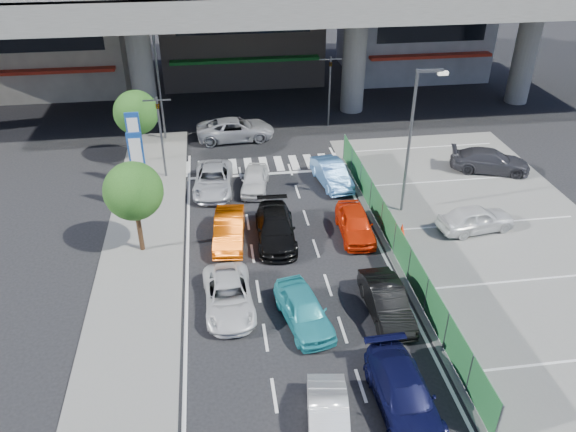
{
  "coord_description": "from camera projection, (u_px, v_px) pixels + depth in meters",
  "views": [
    {
      "loc": [
        -3.07,
        -19.88,
        15.94
      ],
      "look_at": [
        0.27,
        3.67,
        1.62
      ],
      "focal_mm": 35.0,
      "sensor_mm": 36.0,
      "label": 1
    }
  ],
  "objects": [
    {
      "name": "minivan_navy_back",
      "position": [
        404.0,
        394.0,
        19.37
      ],
      "size": [
        2.03,
        4.72,
        1.35
      ],
      "primitive_type": "imported",
      "rotation": [
        0.0,
        0.0,
        0.03
      ],
      "color": "black",
      "rests_on": "ground"
    },
    {
      "name": "taxi_teal_mid",
      "position": [
        304.0,
        310.0,
        23.14
      ],
      "size": [
        2.37,
        4.29,
        1.38
      ],
      "primitive_type": "imported",
      "rotation": [
        0.0,
        0.0,
        0.19
      ],
      "color": "teal",
      "rests_on": "ground"
    },
    {
      "name": "traffic_cone",
      "position": [
        402.0,
        229.0,
        28.97
      ],
      "size": [
        0.4,
        0.4,
        0.69
      ],
      "primitive_type": "cone",
      "rotation": [
        0.0,
        0.0,
        0.12
      ],
      "color": "#F72C0D",
      "rests_on": "parking_lot"
    },
    {
      "name": "kei_truck_front_right",
      "position": [
        332.0,
        174.0,
        33.82
      ],
      "size": [
        2.05,
        4.36,
        1.38
      ],
      "primitive_type": "imported",
      "rotation": [
        0.0,
        0.0,
        0.15
      ],
      "color": "#477AB9",
      "rests_on": "ground"
    },
    {
      "name": "signboard_far",
      "position": [
        135.0,
        140.0,
        32.29
      ],
      "size": [
        0.8,
        0.14,
        4.7
      ],
      "color": "#595B60",
      "rests_on": "ground"
    },
    {
      "name": "hatch_white_back_mid",
      "position": [
        328.0,
        422.0,
        18.44
      ],
      "size": [
        1.84,
        3.93,
        1.25
      ],
      "primitive_type": "imported",
      "rotation": [
        0.0,
        0.0,
        -0.14
      ],
      "color": "silver",
      "rests_on": "ground"
    },
    {
      "name": "parked_sedan_dgrey",
      "position": [
        490.0,
        161.0,
        35.19
      ],
      "size": [
        5.22,
        3.42,
        1.41
      ],
      "primitive_type": "imported",
      "rotation": [
        0.0,
        0.0,
        1.24
      ],
      "color": "#323237",
      "rests_on": "parking_lot"
    },
    {
      "name": "building_east",
      "position": [
        414.0,
        5.0,
        51.4
      ],
      "size": [
        12.0,
        10.9,
        12.0
      ],
      "color": "gray",
      "rests_on": "ground"
    },
    {
      "name": "sedan_white_front_mid",
      "position": [
        255.0,
        180.0,
        33.26
      ],
      "size": [
        2.12,
        3.89,
        1.25
      ],
      "primitive_type": "imported",
      "rotation": [
        0.0,
        0.0,
        -0.18
      ],
      "color": "silver",
      "rests_on": "ground"
    },
    {
      "name": "parked_sedan_white",
      "position": [
        476.0,
        218.0,
        29.24
      ],
      "size": [
        4.23,
        2.16,
        1.38
      ],
      "primitive_type": "imported",
      "rotation": [
        0.0,
        0.0,
        1.71
      ],
      "color": "silver",
      "rests_on": "parking_lot"
    },
    {
      "name": "tree_near",
      "position": [
        133.0,
        191.0,
        26.26
      ],
      "size": [
        2.8,
        2.8,
        4.8
      ],
      "color": "#382314",
      "rests_on": "ground"
    },
    {
      "name": "signboard_near",
      "position": [
        138.0,
        161.0,
        29.79
      ],
      "size": [
        0.8,
        0.14,
        4.7
      ],
      "color": "#595B60",
      "rests_on": "ground"
    },
    {
      "name": "tree_far",
      "position": [
        136.0,
        113.0,
        35.07
      ],
      "size": [
        2.8,
        2.8,
        4.8
      ],
      "color": "#382314",
      "rests_on": "ground"
    },
    {
      "name": "sedan_white_mid_left",
      "position": [
        229.0,
        296.0,
        24.0
      ],
      "size": [
        2.2,
        4.51,
        1.23
      ],
      "primitive_type": "imported",
      "rotation": [
        0.0,
        0.0,
        0.03
      ],
      "color": "silver",
      "rests_on": "ground"
    },
    {
      "name": "wagon_silver_front_left",
      "position": [
        213.0,
        180.0,
        33.19
      ],
      "size": [
        2.54,
        4.91,
        1.32
      ],
      "primitive_type": "imported",
      "rotation": [
        0.0,
        0.0,
        -0.07
      ],
      "color": "#B7B8BF",
      "rests_on": "ground"
    },
    {
      "name": "parking_lot",
      "position": [
        502.0,
        244.0,
        28.46
      ],
      "size": [
        12.0,
        28.0,
        0.06
      ],
      "primitive_type": "cube",
      "color": "slate",
      "rests_on": "ground"
    },
    {
      "name": "taxi_orange_left",
      "position": [
        229.0,
        230.0,
        28.42
      ],
      "size": [
        1.84,
        4.31,
        1.38
      ],
      "primitive_type": "imported",
      "rotation": [
        0.0,
        0.0,
        -0.09
      ],
      "color": "#F25504",
      "rests_on": "ground"
    },
    {
      "name": "street_lamp_right",
      "position": [
        414.0,
        131.0,
        28.95
      ],
      "size": [
        1.65,
        0.22,
        8.0
      ],
      "color": "#595B60",
      "rests_on": "ground"
    },
    {
      "name": "fence_run",
      "position": [
        401.0,
        250.0,
        26.48
      ],
      "size": [
        0.16,
        22.0,
        1.8
      ],
      "primitive_type": null,
      "color": "#1F5B2D",
      "rests_on": "ground"
    },
    {
      "name": "crossing_wagon_silver",
      "position": [
        236.0,
        129.0,
        39.63
      ],
      "size": [
        5.58,
        2.81,
        1.52
      ],
      "primitive_type": "imported",
      "rotation": [
        0.0,
        0.0,
        1.63
      ],
      "color": "#A8A8AF",
      "rests_on": "ground"
    },
    {
      "name": "sidewalk_left",
      "position": [
        143.0,
        250.0,
        27.98
      ],
      "size": [
        4.0,
        30.0,
        0.12
      ],
      "primitive_type": "cube",
      "color": "slate",
      "rests_on": "ground"
    },
    {
      "name": "traffic_light_left",
      "position": [
        159.0,
        118.0,
        32.86
      ],
      "size": [
        1.6,
        1.24,
        5.2
      ],
      "color": "#595B60",
      "rests_on": "ground"
    },
    {
      "name": "ground",
      "position": [
        293.0,
        288.0,
        25.46
      ],
      "size": [
        120.0,
        120.0,
        0.0
      ],
      "primitive_type": "plane",
      "color": "black",
      "rests_on": "ground"
    },
    {
      "name": "street_lamp_left",
      "position": [
        160.0,
        74.0,
        37.5
      ],
      "size": [
        1.65,
        0.22,
        8.0
      ],
      "color": "#595B60",
      "rests_on": "ground"
    },
    {
      "name": "taxi_orange_right",
      "position": [
        355.0,
        223.0,
        28.93
      ],
      "size": [
        1.78,
        4.11,
        1.38
      ],
      "primitive_type": "imported",
      "rotation": [
        0.0,
        0.0,
        -0.04
      ],
      "color": "red",
      "rests_on": "ground"
    },
    {
      "name": "sedan_black_mid",
      "position": [
        276.0,
        228.0,
        28.54
      ],
      "size": [
        2.12,
        4.83,
        1.38
      ],
      "primitive_type": "imported",
      "rotation": [
        0.0,
        0.0,
        -0.04
      ],
      "color": "black",
      "rests_on": "ground"
    },
    {
      "name": "hatch_black_mid_right",
      "position": [
        386.0,
        301.0,
        23.61
      ],
      "size": [
        1.53,
        4.16,
        1.36
      ],
      "primitive_type": "imported",
      "rotation": [
        0.0,
        0.0,
        0.02
      ],
      "color": "black",
      "rests_on": "ground"
    },
    {
      "name": "traffic_light_right",
      "position": [
        330.0,
        74.0,
        40.2
      ],
      "size": [
        1.6,
        1.24,
        5.2
      ],
      "color": "#595B60",
      "rests_on": "ground"
    },
    {
      "name": "building_west",
      "position": [
        50.0,
        9.0,
        47.3
      ],
      "size": [
        12.0,
        10.9,
        13.0
      ],
      "color": "gray",
      "rests_on": "ground"
    }
  ]
}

